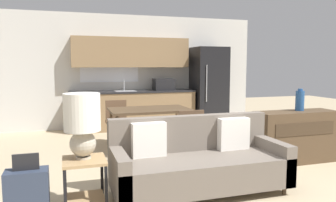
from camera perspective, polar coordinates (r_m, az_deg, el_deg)
The scene contains 13 objects.
ground_plane at distance 3.93m, azimuth 7.08°, elevation -16.26°, with size 20.00×20.00×0.00m, color tan.
wall_back at distance 8.07m, azimuth -6.66°, elevation 5.18°, with size 6.40×0.07×2.70m.
kitchen_counter at distance 7.80m, azimuth -6.03°, elevation 1.40°, with size 2.94×0.65×2.15m.
refrigerator at distance 8.27m, azimuth 7.11°, elevation 2.54°, with size 0.79×0.77×1.94m.
dining_table at distance 5.54m, azimuth -3.24°, elevation -2.12°, with size 1.33×0.81×0.77m.
couch at distance 3.97m, azimuth 5.17°, elevation -10.67°, with size 2.04×0.80×0.88m.
side_table at distance 3.58m, azimuth -14.31°, elevation -12.56°, with size 0.43×0.43×0.54m.
table_lamp at distance 3.47m, azimuth -14.70°, elevation -3.38°, with size 0.37×0.37×0.68m.
credenza at distance 5.47m, azimuth 21.29°, elevation -5.79°, with size 1.29×0.43×0.80m.
vase at distance 5.48m, azimuth 21.98°, elevation 0.10°, with size 0.13×0.13×0.34m.
dining_chair_near_right at distance 5.03m, azimuth 3.51°, elevation -5.48°, with size 0.42×0.42×0.84m.
dining_chair_far_left at distance 6.24m, azimuth -8.80°, elevation -3.25°, with size 0.43×0.43×0.84m.
suitcase at distance 3.54m, azimuth -23.28°, elevation -14.82°, with size 0.40×0.22×0.67m.
Camera 1 is at (-1.52, -3.29, 1.50)m, focal length 35.00 mm.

